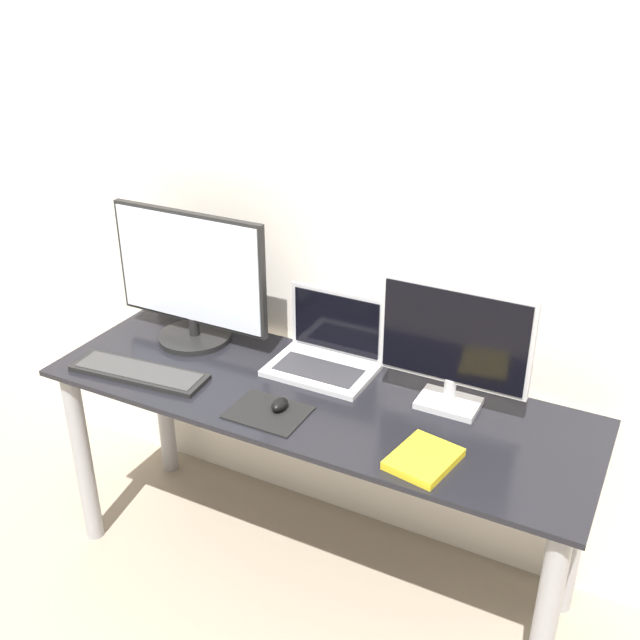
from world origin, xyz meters
name	(u,v)px	position (x,y,z in m)	size (l,w,h in m)	color
ground_plane	(273,627)	(0.00, 0.00, 0.00)	(12.00, 12.00, 0.00)	gray
wall_back	(366,198)	(0.00, 0.64, 1.25)	(7.00, 0.05, 2.50)	silver
desk	(314,434)	(0.00, 0.29, 0.57)	(1.73, 0.58, 0.72)	black
monitor_left	(190,280)	(-0.54, 0.42, 0.95)	(0.59, 0.26, 0.47)	black
monitor_right	(454,344)	(0.39, 0.42, 0.93)	(0.45, 0.13, 0.39)	silver
laptop	(328,350)	(-0.04, 0.46, 0.78)	(0.34, 0.24, 0.24)	silver
keyboard	(139,372)	(-0.56, 0.13, 0.73)	(0.47, 0.18, 0.02)	black
mousepad	(268,412)	(-0.07, 0.13, 0.72)	(0.23, 0.18, 0.00)	black
mouse	(280,405)	(-0.05, 0.16, 0.74)	(0.04, 0.07, 0.03)	black
book	(424,459)	(0.42, 0.12, 0.73)	(0.18, 0.21, 0.02)	yellow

